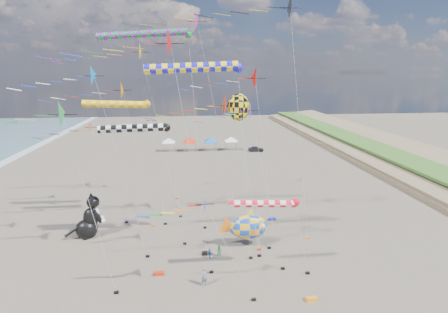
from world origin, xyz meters
name	(u,v)px	position (x,y,z in m)	size (l,w,h in m)	color
delta_kite_0	(248,80)	(5.18, 17.05, 17.65)	(10.84, 2.61, 19.20)	red
delta_kite_1	(190,24)	(-0.95, 24.03, 24.39)	(17.33, 2.78, 26.07)	#ED118C
delta_kite_2	(56,119)	(-11.48, 4.74, 15.06)	(11.25, 2.45, 16.56)	#1F8F40
delta_kite_3	(145,124)	(-7.60, 27.39, 11.36)	(9.89, 1.80, 12.65)	#2387C9
delta_kite_4	(82,130)	(-13.92, 19.40, 11.89)	(9.23, 1.57, 13.12)	#FF4B1C
delta_kite_5	(184,214)	(-2.12, 2.51, 7.94)	(10.47, 1.67, 9.18)	blue
delta_kite_6	(87,79)	(-10.52, 10.61, 17.85)	(10.42, 1.95, 19.19)	blue
delta_kite_7	(151,47)	(-4.38, 7.00, 20.40)	(12.84, 2.42, 21.91)	red
delta_kite_8	(136,55)	(-7.33, 20.55, 20.43)	(12.65, 2.24, 21.90)	#DCC10C
delta_kite_9	(228,108)	(2.21, 11.00, 15.11)	(11.42, 2.44, 16.58)	red
delta_kite_10	(245,115)	(3.16, 6.85, 14.90)	(8.61, 1.77, 16.16)	#6325A4
delta_kite_11	(280,9)	(7.48, 12.74, 24.38)	(13.73, 2.70, 26.00)	black
delta_kite_12	(114,93)	(-9.65, 18.00, 16.23)	(11.44, 2.32, 17.69)	orange
windsock_0	(137,129)	(-6.72, 12.93, 12.95)	(8.40, 0.82, 13.42)	black
windsock_1	(147,35)	(-5.66, 16.79, 22.25)	(11.19, 0.81, 22.74)	#177F3A
windsock_2	(267,204)	(5.06, 5.84, 7.18)	(7.68, 0.69, 7.57)	red
windsock_3	(197,68)	(-0.73, 9.15, 18.79)	(9.88, 0.92, 19.31)	#1915D5
windsock_4	(119,105)	(-9.29, 18.41, 14.88)	(8.79, 0.85, 15.37)	orange
angelfish_kite	(237,109)	(3.15, 11.47, 14.99)	(3.74, 3.02, 16.43)	yellow
cat_inflatable	(88,216)	(-13.17, 16.03, 2.56)	(3.79, 1.90, 5.12)	black
fish_inflatable	(248,227)	(4.55, 11.75, 2.29)	(5.56, 2.13, 4.41)	blue
person_adult	(204,277)	(-0.53, 5.06, 0.88)	(0.64, 0.42, 1.76)	slate
child_green	(220,251)	(1.28, 9.91, 0.61)	(0.59, 0.46, 1.22)	#1C753D
child_blue	(210,254)	(0.24, 9.63, 0.56)	(0.65, 0.27, 1.11)	#264D9B
kite_bag_0	(272,219)	(8.85, 18.24, 0.15)	(0.90, 0.44, 0.30)	#1528D8
kite_bag_1	(159,273)	(-4.68, 7.21, 0.15)	(0.90, 0.44, 0.30)	red
kite_bag_2	(311,299)	(8.15, 1.97, 0.15)	(0.90, 0.44, 0.30)	orange
kite_bag_3	(206,253)	(-0.06, 10.47, 0.15)	(0.90, 0.44, 0.30)	black
tent_row	(200,138)	(1.50, 60.00, 3.15)	(19.20, 4.20, 3.80)	white
parked_car	(256,149)	(14.75, 58.00, 0.63)	(1.50, 3.73, 1.27)	#26262D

